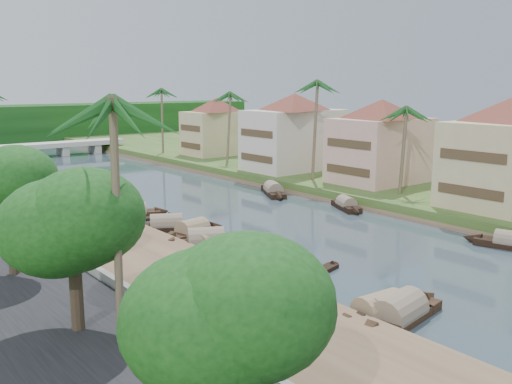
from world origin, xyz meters
TOP-DOWN VIEW (x-y plane):
  - ground at (0.00, 0.00)m, footprint 220.00×220.00m
  - left_bank at (-16.00, 20.00)m, footprint 10.00×180.00m
  - right_bank at (19.00, 20.00)m, footprint 16.00×180.00m
  - retaining_wall at (-20.20, 20.00)m, footprint 0.40×180.00m
  - far_right_fill at (56.00, 20.00)m, footprint 60.00×220.00m
  - treeline at (0.00, 100.00)m, footprint 120.00×14.00m
  - bridge at (0.00, 72.00)m, footprint 28.00×4.00m
  - building_near at (18.99, -2.00)m, footprint 14.85×14.85m
  - building_mid at (19.99, 14.00)m, footprint 14.11×14.11m
  - building_far at (18.99, 28.00)m, footprint 15.59×15.59m
  - building_distant at (19.99, 48.00)m, footprint 12.62×12.62m
  - sampan_0 at (-8.96, -11.34)m, footprint 9.29×3.31m
  - sampan_1 at (-9.09, -10.86)m, footprint 7.10×2.36m
  - sampan_2 at (-9.47, -10.47)m, footprint 8.15×2.16m
  - sampan_3 at (-10.04, -2.24)m, footprint 8.70×2.08m
  - sampan_4 at (-9.64, -0.51)m, footprint 6.99×1.93m
  - sampan_5 at (-9.26, 0.28)m, footprint 6.41×3.49m
  - sampan_6 at (-9.34, 6.92)m, footprint 8.26×5.38m
  - sampan_7 at (-9.05, 6.69)m, footprint 6.77×2.58m
  - sampan_8 at (-8.40, 10.31)m, footprint 7.35×2.84m
  - sampan_9 at (-8.96, 13.74)m, footprint 7.98×5.33m
  - sampan_10 at (-9.02, 20.09)m, footprint 7.25×3.71m
  - sampan_11 at (-9.50, 26.47)m, footprint 8.28×2.78m
  - sampan_12 at (-8.70, 27.60)m, footprint 7.46×2.90m
  - sampan_13 at (-10.23, 33.38)m, footprint 8.19×4.30m
  - sampan_15 at (9.74, 9.73)m, footprint 4.04×6.63m
  - sampan_16 at (9.01, 20.47)m, footprint 5.55×8.47m
  - canoe_1 at (-6.67, -3.03)m, footprint 5.25×2.11m
  - canoe_2 at (-8.08, 18.09)m, footprint 5.50×1.16m
  - palm_1 at (16.00, 7.81)m, footprint 3.20×3.20m
  - palm_2 at (15.00, 20.07)m, footprint 3.20×3.20m
  - palm_3 at (16.00, 39.25)m, footprint 3.20×3.20m
  - palm_4 at (-23.00, -7.00)m, footprint 3.20×3.20m
  - palm_7 at (14.00, 55.21)m, footprint 3.20×3.20m
  - tree_0 at (-24.00, -16.60)m, footprint 5.16×5.16m
  - tree_1 at (-24.00, -4.52)m, footprint 5.47×5.47m
  - tree_2 at (-24.00, 5.64)m, footprint 4.85×4.85m
  - tree_6 at (24.00, 28.33)m, footprint 4.05×4.05m
  - person_near at (-13.75, -7.21)m, footprint 0.65×0.52m
  - person_far at (-17.69, 11.56)m, footprint 0.91×0.74m

SIDE VIEW (x-z plane):
  - ground at x=0.00m, z-range 0.00..0.00m
  - canoe_2 at x=-8.08m, z-range -0.30..0.50m
  - canoe_1 at x=-6.67m, z-range -0.32..0.52m
  - left_bank at x=-16.00m, z-range 0.00..0.80m
  - sampan_12 at x=-8.70m, z-range -0.50..1.31m
  - sampan_7 at x=-9.05m, z-range -0.51..1.32m
  - sampan_15 at x=9.74m, z-range -0.52..1.33m
  - sampan_10 at x=-9.02m, z-range -0.59..1.41m
  - sampan_4 at x=-9.64m, z-range -0.59..1.41m
  - sampan_5 at x=-9.26m, z-range -0.60..1.43m
  - sampan_9 at x=-8.96m, z-range -0.64..1.46m
  - sampan_1 at x=-9.09m, z-range -0.63..1.46m
  - sampan_16 at x=9.01m, z-range -0.66..1.48m
  - sampan_2 at x=-9.47m, z-range -0.66..1.48m
  - sampan_13 at x=-10.23m, z-range -0.69..1.52m
  - sampan_8 at x=-8.40m, z-range -0.70..1.53m
  - sampan_3 at x=-10.04m, z-range -0.74..1.58m
  - sampan_11 at x=-9.50m, z-range -0.74..1.58m
  - sampan_0 at x=-8.96m, z-range -0.77..1.61m
  - sampan_6 at x=-9.34m, z-range -0.80..1.64m
  - far_right_fill at x=56.00m, z-range 0.00..1.15m
  - right_bank at x=19.00m, z-range 0.00..1.20m
  - retaining_wall at x=-20.20m, z-range 0.80..1.90m
  - person_near at x=-13.75m, z-range 0.80..2.33m
  - person_far at x=-17.69m, z-range 0.80..2.58m
  - bridge at x=0.00m, z-range 0.52..2.92m
  - treeline at x=0.00m, z-range 0.00..8.00m
  - building_distant at x=19.99m, z-range 1.28..10.48m
  - tree_0 at x=-24.00m, z-range 2.66..9.56m
  - building_mid at x=19.99m, z-range 1.28..10.98m
  - building_near at x=18.99m, z-range 1.28..11.48m
  - building_far at x=18.99m, z-range 1.28..11.48m
  - tree_1 at x=-24.00m, z-range 2.78..10.19m
  - tree_6 at x=24.00m, z-range 2.96..10.07m
  - tree_2 at x=-24.00m, z-range 3.09..10.65m
  - palm_1 at x=16.00m, z-range 4.68..15.15m
  - palm_3 at x=16.00m, z-range 5.21..16.80m
  - palm_7 at x=14.00m, z-range 5.40..17.41m
  - palm_4 at x=-23.00m, z-range 5.64..17.76m
  - palm_2 at x=15.00m, z-range 5.94..19.12m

